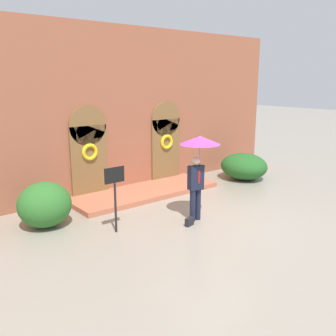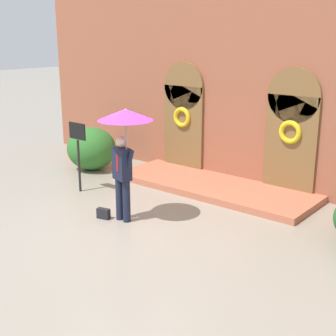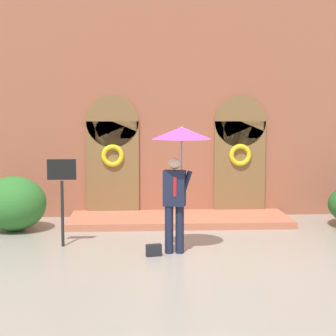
{
  "view_description": "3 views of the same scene",
  "coord_description": "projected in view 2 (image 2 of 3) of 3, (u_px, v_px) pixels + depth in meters",
  "views": [
    {
      "loc": [
        -7.1,
        -7.0,
        3.85
      ],
      "look_at": [
        -0.34,
        1.36,
        1.29
      ],
      "focal_mm": 40.0,
      "sensor_mm": 36.0,
      "label": 1
    },
    {
      "loc": [
        6.19,
        -6.27,
        3.77
      ],
      "look_at": [
        0.1,
        1.16,
        1.0
      ],
      "focal_mm": 50.0,
      "sensor_mm": 36.0,
      "label": 2
    },
    {
      "loc": [
        -1.03,
        -10.08,
        2.65
      ],
      "look_at": [
        -0.38,
        1.13,
        1.51
      ],
      "focal_mm": 60.0,
      "sensor_mm": 36.0,
      "label": 3
    }
  ],
  "objects": [
    {
      "name": "ground_plane",
      "position": [
        128.0,
        227.0,
        9.48
      ],
      "size": [
        80.0,
        80.0,
        0.0
      ],
      "primitive_type": "plane",
      "color": "gray"
    },
    {
      "name": "sign_post",
      "position": [
        78.0,
        146.0,
        11.3
      ],
      "size": [
        0.56,
        0.06,
        1.72
      ],
      "color": "black",
      "rests_on": "ground"
    },
    {
      "name": "handbag",
      "position": [
        103.0,
        214.0,
        9.87
      ],
      "size": [
        0.3,
        0.19,
        0.22
      ],
      "primitive_type": "cube",
      "rotation": [
        0.0,
        0.0,
        0.25
      ],
      "color": "black",
      "rests_on": "ground"
    },
    {
      "name": "building_facade",
      "position": [
        240.0,
        78.0,
        11.82
      ],
      "size": [
        14.0,
        2.3,
        5.6
      ],
      "color": "#9E563D",
      "rests_on": "ground"
    },
    {
      "name": "shrub_left",
      "position": [
        92.0,
        149.0,
        13.35
      ],
      "size": [
        1.41,
        1.37,
        1.22
      ],
      "primitive_type": "ellipsoid",
      "color": "#2D6B28",
      "rests_on": "ground"
    },
    {
      "name": "person_with_umbrella",
      "position": [
        125.0,
        131.0,
        9.22
      ],
      "size": [
        1.1,
        1.1,
        2.36
      ],
      "color": "#191E33",
      "rests_on": "ground"
    }
  ]
}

